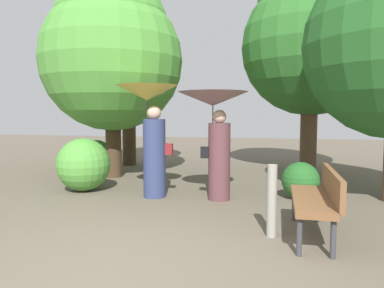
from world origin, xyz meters
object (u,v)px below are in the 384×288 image
at_px(person_right, 215,122).
at_px(tree_mid_left, 128,56).
at_px(park_bench, 318,196).
at_px(person_left, 150,120).
at_px(tree_near_right, 311,36).
at_px(path_marker_post, 272,201).
at_px(tree_near_left, 112,50).

relative_size(person_right, tree_mid_left, 0.39).
bearing_deg(person_right, park_bench, -146.37).
distance_m(person_left, person_right, 1.18).
height_order(park_bench, tree_near_right, tree_near_right).
distance_m(tree_near_right, path_marker_post, 6.45).
bearing_deg(person_right, tree_near_left, 48.18).
bearing_deg(tree_near_right, park_bench, -94.22).
height_order(person_left, person_right, person_left).
xyz_separation_m(tree_near_left, path_marker_post, (3.71, -3.58, -2.56)).
height_order(tree_near_right, tree_mid_left, tree_near_right).
relative_size(tree_mid_left, path_marker_post, 5.46).
distance_m(park_bench, tree_mid_left, 7.71).
bearing_deg(tree_near_left, park_bench, -39.27).
bearing_deg(park_bench, person_right, -136.74).
relative_size(person_left, tree_mid_left, 0.41).
bearing_deg(person_right, tree_near_right, -35.59).
distance_m(tree_near_left, tree_near_right, 5.10).
bearing_deg(person_left, tree_mid_left, 18.63).
bearing_deg(person_right, tree_mid_left, 31.02).
xyz_separation_m(tree_near_right, path_marker_post, (-0.96, -5.57, -3.09)).
relative_size(person_left, path_marker_post, 2.26).
height_order(tree_near_right, path_marker_post, tree_near_right).
bearing_deg(tree_mid_left, path_marker_post, -53.64).
relative_size(person_right, path_marker_post, 2.11).
height_order(person_left, path_marker_post, person_left).
relative_size(park_bench, tree_near_right, 0.27).
relative_size(tree_near_right, path_marker_post, 6.21).
xyz_separation_m(park_bench, tree_near_right, (0.40, 5.47, 3.03)).
xyz_separation_m(person_left, park_bench, (2.70, -1.65, -0.89)).
distance_m(tree_mid_left, path_marker_post, 7.48).
bearing_deg(path_marker_post, person_right, 118.62).
relative_size(tree_near_right, tree_mid_left, 1.14).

